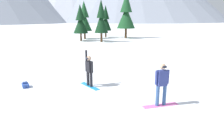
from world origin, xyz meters
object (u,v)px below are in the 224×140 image
pine_tree_leaning (80,21)px  snowboarder_midground (89,70)px  snowboarder_foreground (162,84)px  pine_tree_slender (126,13)px  pine_tree_young (106,20)px  pine_tree_short (101,19)px  backpack_blue (25,85)px  pine_tree_broad (84,18)px

pine_tree_leaning → snowboarder_midground: bearing=-105.3°
snowboarder_foreground → pine_tree_slender: (12.60, 26.23, 3.34)m
pine_tree_young → pine_tree_short: (-3.45, -6.42, 0.24)m
pine_tree_leaning → pine_tree_short: bearing=-45.0°
backpack_blue → pine_tree_young: size_ratio=0.09×
backpack_blue → pine_tree_young: (14.95, 24.13, 3.03)m
pine_tree_short → pine_tree_leaning: 3.52m
snowboarder_foreground → pine_tree_broad: pine_tree_broad is taller
snowboarder_foreground → pine_tree_young: pine_tree_young is taller
pine_tree_young → backpack_blue: bearing=-121.8°
backpack_blue → pine_tree_short: (11.51, 17.71, 3.27)m
pine_tree_young → pine_tree_broad: pine_tree_broad is taller
snowboarder_foreground → pine_tree_slender: bearing=64.3°
snowboarder_foreground → backpack_blue: bearing=135.8°
snowboarder_midground → pine_tree_slender: bearing=57.3°
pine_tree_broad → snowboarder_midground: bearing=-106.9°
backpack_blue → pine_tree_leaning: (9.03, 20.18, 2.92)m
snowboarder_foreground → backpack_blue: 7.11m
pine_tree_slender → pine_tree_short: bearing=-149.7°
pine_tree_broad → backpack_blue: bearing=-114.6°
pine_tree_slender → pine_tree_broad: bearing=166.8°
backpack_blue → pine_tree_young: 28.55m
pine_tree_broad → pine_tree_slender: size_ratio=0.80×
snowboarder_foreground → snowboarder_midground: size_ratio=0.94×
pine_tree_slender → pine_tree_leaning: (-8.63, -1.13, -1.26)m
pine_tree_short → pine_tree_leaning: (-2.48, 2.47, -0.34)m
pine_tree_slender → snowboarder_midground: bearing=-122.7°
pine_tree_short → pine_tree_leaning: pine_tree_short is taller
snowboarder_foreground → backpack_blue: snowboarder_foreground is taller
snowboarder_foreground → pine_tree_slender: pine_tree_slender is taller
backpack_blue → pine_tree_slender: 27.99m
pine_tree_young → pine_tree_short: pine_tree_short is taller
snowboarder_midground → pine_tree_young: bearing=65.1°
pine_tree_slender → pine_tree_leaning: pine_tree_slender is taller
snowboarder_foreground → pine_tree_broad: 28.54m
snowboarder_foreground → pine_tree_young: (9.89, 29.05, 2.19)m
pine_tree_broad → pine_tree_short: bearing=-79.6°
pine_tree_broad → pine_tree_slender: pine_tree_slender is taller
snowboarder_midground → backpack_blue: size_ratio=3.60×
snowboarder_midground → backpack_blue: bearing=157.8°
backpack_blue → pine_tree_slender: pine_tree_slender is taller
pine_tree_young → pine_tree_broad: bearing=-165.5°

